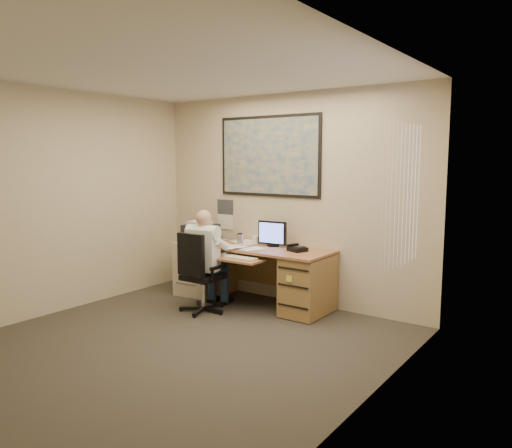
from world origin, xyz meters
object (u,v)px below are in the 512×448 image
Objects in this scene: desk at (292,276)px; person at (204,261)px; filing_cabinet at (201,262)px; office_chair at (201,289)px.

desk is 1.09m from person.
person reaches higher than desk.
person is at bearing -143.76° from desk.
desk is at bearing 26.34° from person.
filing_cabinet is 1.02× the size of office_chair.
desk reaches higher than office_chair.
office_chair is 0.35m from person.
desk is 1.58× the size of filing_cabinet.
person is (0.60, -0.60, 0.19)m from filing_cabinet.
desk is 1.61× the size of office_chair.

